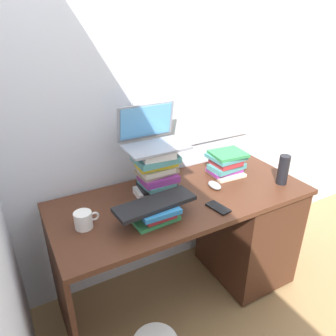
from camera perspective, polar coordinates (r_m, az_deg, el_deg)
The scene contains 12 objects.
ground_plane at distance 2.34m, azimuth 2.29°, elevation -21.29°, with size 6.00×6.00×0.00m, color #9E7A4C.
wall_back at distance 1.96m, azimuth -2.66°, elevation 13.61°, with size 6.00×0.06×2.60m.
desk at distance 2.23m, azimuth 11.59°, elevation -10.45°, with size 1.51×0.65×0.76m.
book_stack_tall at distance 1.81m, azimuth -2.11°, elevation -0.57°, with size 0.25×0.20×0.29m.
book_stack_keyboard_riser at distance 1.63m, azimuth -2.13°, elevation -7.98°, with size 0.24×0.17×0.09m.
book_stack_side at distance 2.10m, azimuth 10.38°, elevation 0.87°, with size 0.24×0.21×0.16m.
laptop at distance 1.77m, azimuth -2.92°, elevation 5.70°, with size 0.34×0.26×0.22m.
keyboard at distance 1.61m, azimuth -2.33°, elevation -6.37°, with size 0.42×0.14×0.02m, color black.
computer_mouse at distance 1.95m, azimuth 8.32°, elevation -3.06°, with size 0.06×0.10×0.04m, color #A5A8AD.
mug at distance 1.64m, azimuth -14.85°, elevation -8.97°, with size 0.12×0.09×0.09m.
water_bottle at distance 2.07m, azimuth 19.91°, elevation -0.30°, with size 0.07×0.07×0.19m, color black.
cell_phone at distance 1.76m, azimuth 8.96°, elevation -7.03°, with size 0.07×0.14×0.01m, color black.
Camera 1 is at (-0.84, -1.35, 1.72)m, focal length 34.09 mm.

